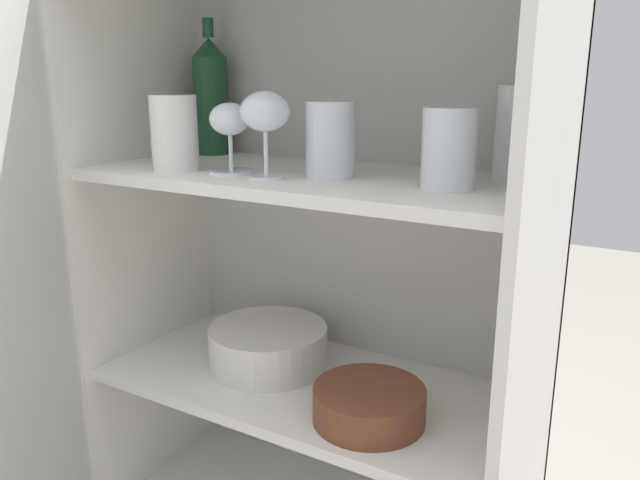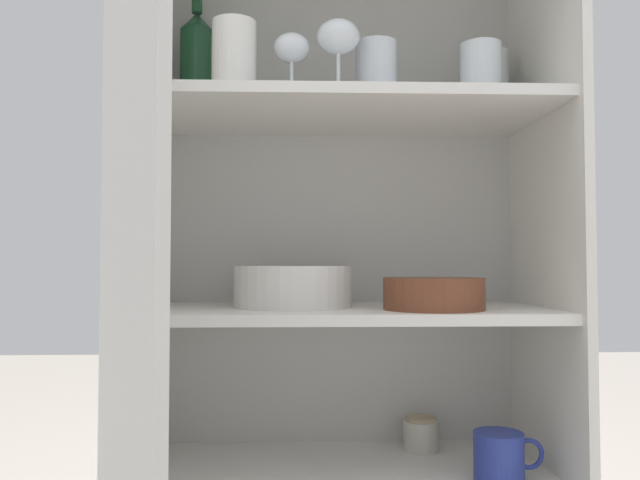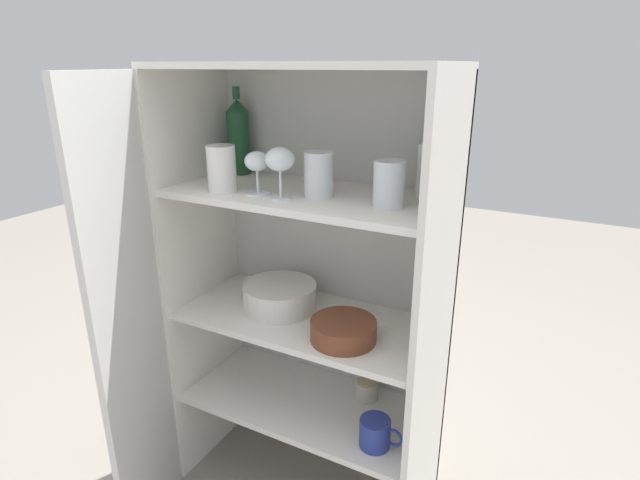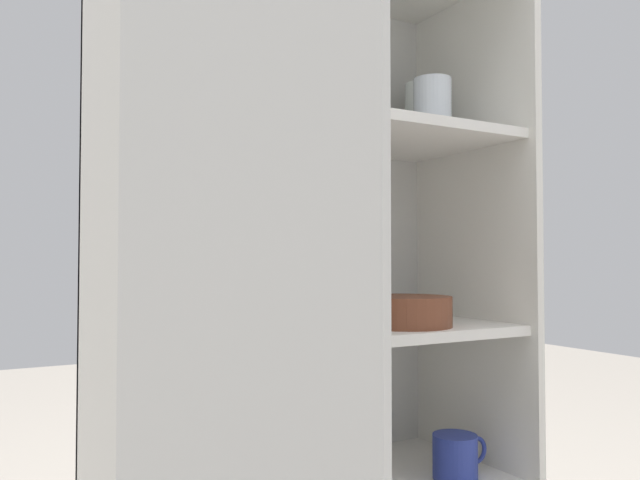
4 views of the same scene
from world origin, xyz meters
name	(u,v)px [view 1 (image 1 of 4)]	position (x,y,z in m)	size (l,w,h in m)	color
cupboard_back_panel	(355,326)	(0.00, 0.37, 0.68)	(0.81, 0.02, 1.36)	silver
cupboard_side_left	(154,319)	(-0.40, 0.18, 0.68)	(0.02, 0.39, 1.36)	white
cupboard_side_right	(526,417)	(0.40, 0.18, 0.68)	(0.02, 0.39, 1.36)	white
shelf_board_middle	(309,386)	(0.00, 0.18, 0.63)	(0.77, 0.36, 0.02)	white
shelf_board_upper	(308,178)	(0.00, 0.18, 1.02)	(0.77, 0.36, 0.02)	white
cupboard_door	(16,404)	(-0.32, -0.20, 0.68)	(0.19, 0.37, 1.36)	silver
tumbler_glass_0	(330,140)	(0.06, 0.15, 1.09)	(0.08, 0.08, 0.12)	white
tumbler_glass_1	(449,149)	(0.26, 0.14, 1.09)	(0.08, 0.08, 0.12)	white
tumbler_glass_2	(516,134)	(0.33, 0.27, 1.10)	(0.07, 0.07, 0.15)	white
tumbler_glass_3	(174,133)	(-0.21, 0.08, 1.09)	(0.08, 0.08, 0.13)	white
wine_glass_0	(230,126)	(-0.11, 0.10, 1.11)	(0.07, 0.07, 0.12)	white
wine_glass_1	(265,115)	(-0.02, 0.08, 1.13)	(0.08, 0.08, 0.14)	white
wine_bottle	(211,96)	(-0.31, 0.30, 1.15)	(0.07, 0.07, 0.27)	#194728
plate_stack_white	(268,346)	(-0.10, 0.19, 0.68)	(0.23, 0.23, 0.08)	silver
mixing_bowl_large	(369,403)	(0.16, 0.11, 0.67)	(0.19, 0.19, 0.06)	brown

